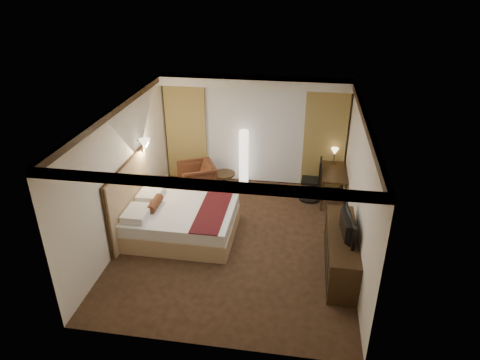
% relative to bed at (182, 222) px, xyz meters
% --- Properties ---
extents(floor, '(4.50, 5.50, 0.01)m').
position_rel_bed_xyz_m(floor, '(1.13, 0.01, -0.31)').
color(floor, black).
rests_on(floor, ground).
extents(ceiling, '(4.50, 5.50, 0.01)m').
position_rel_bed_xyz_m(ceiling, '(1.13, 0.01, 2.39)').
color(ceiling, white).
rests_on(ceiling, back_wall).
extents(back_wall, '(4.50, 0.02, 2.70)m').
position_rel_bed_xyz_m(back_wall, '(1.13, 2.76, 1.04)').
color(back_wall, silver).
rests_on(back_wall, floor).
extents(left_wall, '(0.02, 5.50, 2.70)m').
position_rel_bed_xyz_m(left_wall, '(-1.12, 0.01, 1.04)').
color(left_wall, silver).
rests_on(left_wall, floor).
extents(right_wall, '(0.02, 5.50, 2.70)m').
position_rel_bed_xyz_m(right_wall, '(3.38, 0.01, 1.04)').
color(right_wall, silver).
rests_on(right_wall, floor).
extents(crown_molding, '(4.50, 5.50, 0.12)m').
position_rel_bed_xyz_m(crown_molding, '(1.13, 0.01, 2.33)').
color(crown_molding, black).
rests_on(crown_molding, ceiling).
extents(soffit, '(4.50, 0.50, 0.20)m').
position_rel_bed_xyz_m(soffit, '(1.13, 2.51, 2.29)').
color(soffit, white).
rests_on(soffit, ceiling).
extents(curtain_sheer, '(2.48, 0.04, 2.45)m').
position_rel_bed_xyz_m(curtain_sheer, '(1.13, 2.68, 0.94)').
color(curtain_sheer, silver).
rests_on(curtain_sheer, back_wall).
extents(curtain_left_drape, '(1.00, 0.14, 2.45)m').
position_rel_bed_xyz_m(curtain_left_drape, '(-0.57, 2.62, 0.94)').
color(curtain_left_drape, '#A08549').
rests_on(curtain_left_drape, back_wall).
extents(curtain_right_drape, '(1.00, 0.14, 2.45)m').
position_rel_bed_xyz_m(curtain_right_drape, '(2.83, 2.62, 0.94)').
color(curtain_right_drape, '#A08549').
rests_on(curtain_right_drape, back_wall).
extents(wall_sconce, '(0.24, 0.24, 0.24)m').
position_rel_bed_xyz_m(wall_sconce, '(-0.96, 0.83, 1.31)').
color(wall_sconce, white).
rests_on(wall_sconce, left_wall).
extents(bed, '(2.12, 1.66, 0.62)m').
position_rel_bed_xyz_m(bed, '(0.00, 0.00, 0.00)').
color(bed, white).
rests_on(bed, floor).
extents(headboard, '(0.12, 1.96, 1.50)m').
position_rel_bed_xyz_m(headboard, '(-1.07, -0.00, 0.44)').
color(headboard, tan).
rests_on(headboard, floor).
extents(armchair, '(1.04, 1.07, 0.83)m').
position_rel_bed_xyz_m(armchair, '(-0.15, 1.84, 0.11)').
color(armchair, '#4A2816').
rests_on(armchair, floor).
extents(side_table, '(0.52, 0.52, 0.57)m').
position_rel_bed_xyz_m(side_table, '(0.52, 1.85, -0.03)').
color(side_table, black).
rests_on(side_table, floor).
extents(floor_lamp, '(0.31, 0.31, 1.47)m').
position_rel_bed_xyz_m(floor_lamp, '(0.91, 2.40, 0.42)').
color(floor_lamp, white).
rests_on(floor_lamp, floor).
extents(desk, '(0.55, 1.19, 0.75)m').
position_rel_bed_xyz_m(desk, '(3.08, 1.98, 0.06)').
color(desk, black).
rests_on(desk, floor).
extents(desk_lamp, '(0.18, 0.18, 0.34)m').
position_rel_bed_xyz_m(desk_lamp, '(3.08, 2.43, 0.61)').
color(desk_lamp, '#FFD899').
rests_on(desk_lamp, desk).
extents(office_chair, '(0.53, 0.53, 1.05)m').
position_rel_bed_xyz_m(office_chair, '(2.56, 1.93, 0.21)').
color(office_chair, black).
rests_on(office_chair, floor).
extents(dresser, '(0.50, 1.98, 0.77)m').
position_rel_bed_xyz_m(dresser, '(3.13, -0.62, 0.07)').
color(dresser, black).
rests_on(dresser, floor).
extents(television, '(0.69, 1.08, 0.14)m').
position_rel_bed_xyz_m(television, '(3.10, -0.62, 0.76)').
color(television, black).
rests_on(television, dresser).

